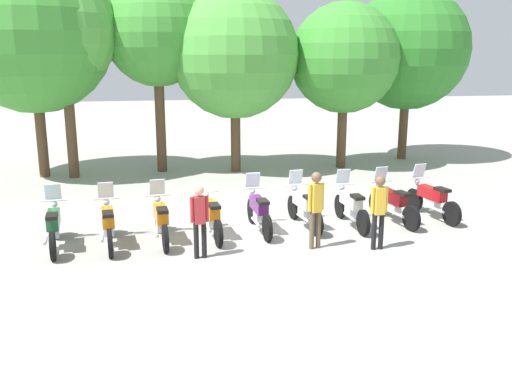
{
  "coord_description": "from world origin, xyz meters",
  "views": [
    {
      "loc": [
        -2.44,
        -13.09,
        4.34
      ],
      "look_at": [
        0.0,
        0.5,
        0.9
      ],
      "focal_mm": 39.51,
      "sensor_mm": 36.0,
      "label": 1
    }
  ],
  "objects_px": {
    "motorcycle_4": "(259,211)",
    "person_0": "(316,204)",
    "motorcycle_5": "(304,207)",
    "motorcycle_3": "(211,216)",
    "motorcycle_7": "(393,203)",
    "person_1": "(200,216)",
    "motorcycle_6": "(351,206)",
    "motorcycle_0": "(54,226)",
    "tree_0": "(32,33)",
    "motorcycle_1": "(108,224)",
    "motorcycle_8": "(432,199)",
    "tree_3": "(235,55)",
    "tree_1": "(63,30)",
    "motorcycle_2": "(161,220)",
    "tree_5": "(408,49)",
    "tree_4": "(345,58)",
    "tree_2": "(157,34)",
    "person_2": "(379,207)"
  },
  "relations": [
    {
      "from": "motorcycle_6",
      "to": "tree_1",
      "type": "xyz_separation_m",
      "value": [
        -7.74,
        7.26,
        4.52
      ]
    },
    {
      "from": "motorcycle_0",
      "to": "motorcycle_1",
      "type": "distance_m",
      "value": 1.2
    },
    {
      "from": "motorcycle_2",
      "to": "tree_3",
      "type": "bearing_deg",
      "value": -25.79
    },
    {
      "from": "motorcycle_2",
      "to": "tree_1",
      "type": "height_order",
      "value": "tree_1"
    },
    {
      "from": "motorcycle_4",
      "to": "motorcycle_5",
      "type": "bearing_deg",
      "value": -86.88
    },
    {
      "from": "tree_1",
      "to": "motorcycle_6",
      "type": "bearing_deg",
      "value": -43.15
    },
    {
      "from": "tree_2",
      "to": "tree_4",
      "type": "bearing_deg",
      "value": -3.95
    },
    {
      "from": "person_2",
      "to": "tree_3",
      "type": "bearing_deg",
      "value": 10.71
    },
    {
      "from": "person_1",
      "to": "motorcycle_6",
      "type": "bearing_deg",
      "value": 107.71
    },
    {
      "from": "motorcycle_1",
      "to": "motorcycle_2",
      "type": "distance_m",
      "value": 1.2
    },
    {
      "from": "motorcycle_3",
      "to": "motorcycle_5",
      "type": "bearing_deg",
      "value": -87.2
    },
    {
      "from": "person_1",
      "to": "tree_3",
      "type": "bearing_deg",
      "value": 162.07
    },
    {
      "from": "motorcycle_5",
      "to": "motorcycle_4",
      "type": "bearing_deg",
      "value": 89.79
    },
    {
      "from": "motorcycle_5",
      "to": "motorcycle_1",
      "type": "bearing_deg",
      "value": 89.85
    },
    {
      "from": "tree_2",
      "to": "motorcycle_0",
      "type": "bearing_deg",
      "value": -107.28
    },
    {
      "from": "motorcycle_1",
      "to": "tree_3",
      "type": "height_order",
      "value": "tree_3"
    },
    {
      "from": "tree_5",
      "to": "motorcycle_3",
      "type": "bearing_deg",
      "value": -135.19
    },
    {
      "from": "motorcycle_8",
      "to": "tree_3",
      "type": "xyz_separation_m",
      "value": [
        -4.3,
        6.99,
        3.73
      ]
    },
    {
      "from": "person_0",
      "to": "person_1",
      "type": "height_order",
      "value": "person_0"
    },
    {
      "from": "motorcycle_0",
      "to": "tree_1",
      "type": "xyz_separation_m",
      "value": [
        -0.56,
        7.69,
        4.52
      ]
    },
    {
      "from": "motorcycle_1",
      "to": "tree_5",
      "type": "relative_size",
      "value": 0.32
    },
    {
      "from": "motorcycle_1",
      "to": "motorcycle_3",
      "type": "relative_size",
      "value": 1.0
    },
    {
      "from": "motorcycle_8",
      "to": "person_0",
      "type": "distance_m",
      "value": 4.21
    },
    {
      "from": "motorcycle_0",
      "to": "tree_0",
      "type": "bearing_deg",
      "value": 5.24
    },
    {
      "from": "motorcycle_1",
      "to": "motorcycle_5",
      "type": "relative_size",
      "value": 1.0
    },
    {
      "from": "motorcycle_7",
      "to": "person_2",
      "type": "relative_size",
      "value": 1.28
    },
    {
      "from": "motorcycle_5",
      "to": "motorcycle_3",
      "type": "bearing_deg",
      "value": 90.98
    },
    {
      "from": "motorcycle_0",
      "to": "person_2",
      "type": "height_order",
      "value": "person_2"
    },
    {
      "from": "motorcycle_4",
      "to": "motorcycle_0",
      "type": "bearing_deg",
      "value": 90.98
    },
    {
      "from": "motorcycle_2",
      "to": "tree_0",
      "type": "distance_m",
      "value": 9.95
    },
    {
      "from": "motorcycle_7",
      "to": "motorcycle_2",
      "type": "bearing_deg",
      "value": 83.7
    },
    {
      "from": "tree_3",
      "to": "motorcycle_7",
      "type": "bearing_deg",
      "value": -66.61
    },
    {
      "from": "motorcycle_3",
      "to": "person_0",
      "type": "height_order",
      "value": "person_0"
    },
    {
      "from": "motorcycle_3",
      "to": "motorcycle_6",
      "type": "bearing_deg",
      "value": -92.05
    },
    {
      "from": "tree_4",
      "to": "tree_0",
      "type": "bearing_deg",
      "value": 178.58
    },
    {
      "from": "motorcycle_4",
      "to": "motorcycle_7",
      "type": "distance_m",
      "value": 3.59
    },
    {
      "from": "person_0",
      "to": "tree_2",
      "type": "bearing_deg",
      "value": -174.17
    },
    {
      "from": "motorcycle_0",
      "to": "motorcycle_3",
      "type": "distance_m",
      "value": 3.6
    },
    {
      "from": "motorcycle_0",
      "to": "motorcycle_8",
      "type": "relative_size",
      "value": 1.01
    },
    {
      "from": "person_0",
      "to": "tree_2",
      "type": "height_order",
      "value": "tree_2"
    },
    {
      "from": "motorcycle_4",
      "to": "person_0",
      "type": "distance_m",
      "value": 1.88
    },
    {
      "from": "motorcycle_0",
      "to": "tree_4",
      "type": "height_order",
      "value": "tree_4"
    },
    {
      "from": "motorcycle_1",
      "to": "tree_5",
      "type": "height_order",
      "value": "tree_5"
    },
    {
      "from": "motorcycle_6",
      "to": "tree_3",
      "type": "height_order",
      "value": "tree_3"
    },
    {
      "from": "motorcycle_5",
      "to": "motorcycle_8",
      "type": "bearing_deg",
      "value": -94.22
    },
    {
      "from": "motorcycle_7",
      "to": "tree_3",
      "type": "bearing_deg",
      "value": 12.39
    },
    {
      "from": "motorcycle_4",
      "to": "tree_3",
      "type": "relative_size",
      "value": 0.33
    },
    {
      "from": "motorcycle_1",
      "to": "motorcycle_0",
      "type": "bearing_deg",
      "value": 82.13
    },
    {
      "from": "motorcycle_0",
      "to": "motorcycle_7",
      "type": "height_order",
      "value": "same"
    },
    {
      "from": "motorcycle_7",
      "to": "person_0",
      "type": "height_order",
      "value": "person_0"
    }
  ]
}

